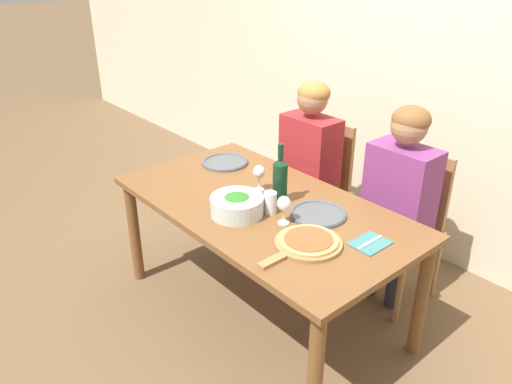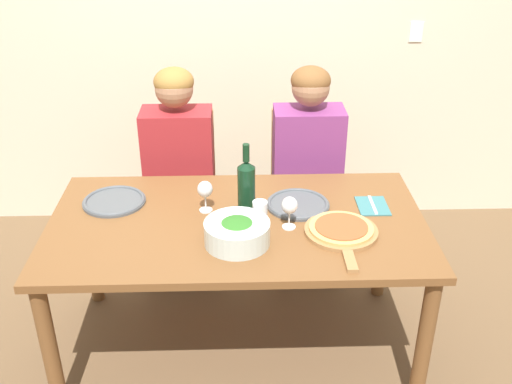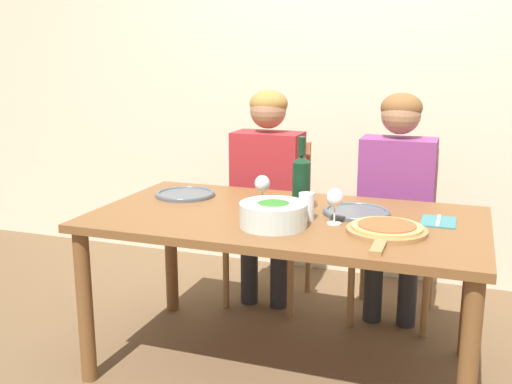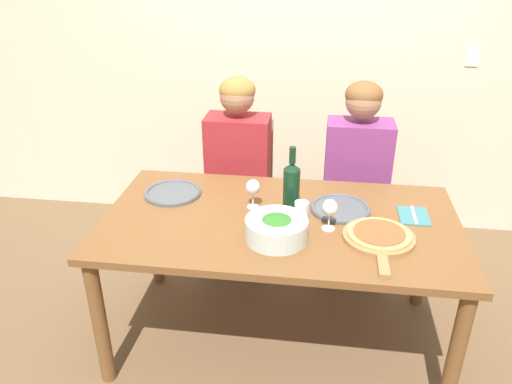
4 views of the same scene
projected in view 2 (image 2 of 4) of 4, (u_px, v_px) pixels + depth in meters
The scene contains 16 objects.
ground_plane at pixel (239, 344), 3.02m from camera, with size 40.00×40.00×0.00m, color brown.
back_wall at pixel (235, 15), 3.58m from camera, with size 10.00×0.06×2.70m.
dining_table at pixel (237, 237), 2.72m from camera, with size 1.69×0.92×0.73m.
chair_left at pixel (182, 186), 3.48m from camera, with size 0.42×0.42×0.92m.
chair_right at pixel (304, 184), 3.50m from camera, with size 0.42×0.42×0.92m.
person_woman at pixel (178, 156), 3.27m from camera, with size 0.47×0.51×1.22m.
person_man at pixel (308, 154), 3.29m from camera, with size 0.47×0.51×1.22m.
wine_bottle at pixel (246, 186), 2.69m from camera, with size 0.08×0.08×0.34m.
broccoli_bowl at pixel (237, 232), 2.49m from camera, with size 0.28×0.28×0.11m.
dinner_plate_left at pixel (114, 201), 2.82m from camera, with size 0.30×0.30×0.02m.
dinner_plate_right at pixel (298, 204), 2.79m from camera, with size 0.30×0.30×0.02m.
pizza_on_board at pixel (341, 231), 2.57m from camera, with size 0.32×0.46×0.04m.
wine_glass_left at pixel (205, 191), 2.71m from camera, with size 0.07×0.07×0.15m.
wine_glass_right at pixel (289, 207), 2.58m from camera, with size 0.07×0.07×0.15m.
water_tumbler at pixel (260, 214), 2.62m from camera, with size 0.07×0.07×0.12m.
fork_on_napkin at pixel (373, 206), 2.79m from camera, with size 0.14×0.18×0.01m.
Camera 2 is at (0.01, -2.30, 2.10)m, focal length 42.00 mm.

